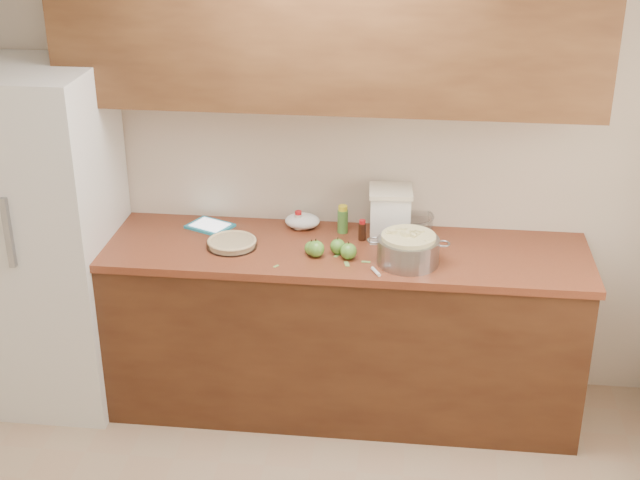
# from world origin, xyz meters

# --- Properties ---
(room_shell) EXTENTS (3.60, 3.60, 3.60)m
(room_shell) POSITION_xyz_m (0.00, 0.00, 1.30)
(room_shell) COLOR tan
(room_shell) RESTS_ON ground
(counter_run) EXTENTS (2.64, 0.68, 0.92)m
(counter_run) POSITION_xyz_m (0.00, 1.48, 0.46)
(counter_run) COLOR #4E2A16
(counter_run) RESTS_ON ground
(upper_cabinets) EXTENTS (2.60, 0.34, 0.70)m
(upper_cabinets) POSITION_xyz_m (0.00, 1.63, 1.95)
(upper_cabinets) COLOR brown
(upper_cabinets) RESTS_ON room_shell
(fridge) EXTENTS (0.70, 0.70, 1.80)m
(fridge) POSITION_xyz_m (-1.44, 1.44, 0.90)
(fridge) COLOR silver
(fridge) RESTS_ON ground
(pie) EXTENTS (0.25, 0.25, 0.04)m
(pie) POSITION_xyz_m (-0.45, 1.42, 0.94)
(pie) COLOR silver
(pie) RESTS_ON counter_run
(colander) EXTENTS (0.40, 0.30, 0.15)m
(colander) POSITION_xyz_m (0.42, 1.34, 0.99)
(colander) COLOR gray
(colander) RESTS_ON counter_run
(flour_canister) EXTENTS (0.23, 0.23, 0.26)m
(flour_canister) POSITION_xyz_m (0.32, 1.63, 1.05)
(flour_canister) COLOR white
(flour_canister) RESTS_ON counter_run
(tablet) EXTENTS (0.27, 0.24, 0.02)m
(tablet) POSITION_xyz_m (-0.62, 1.65, 0.93)
(tablet) COLOR #279BBE
(tablet) RESTS_ON counter_run
(paring_knife) EXTENTS (0.10, 0.16, 0.02)m
(paring_knife) POSITION_xyz_m (0.28, 1.22, 0.93)
(paring_knife) COLOR gray
(paring_knife) RESTS_ON counter_run
(lemon_bottle) EXTENTS (0.05, 0.05, 0.15)m
(lemon_bottle) POSITION_xyz_m (0.08, 1.67, 0.99)
(lemon_bottle) COLOR #4C8C38
(lemon_bottle) RESTS_ON counter_run
(cinnamon_shaker) EXTENTS (0.04, 0.04, 0.10)m
(cinnamon_shaker) POSITION_xyz_m (-0.15, 1.68, 0.97)
(cinnamon_shaker) COLOR beige
(cinnamon_shaker) RESTS_ON counter_run
(vanilla_bottle) EXTENTS (0.04, 0.04, 0.11)m
(vanilla_bottle) POSITION_xyz_m (0.18, 1.58, 0.97)
(vanilla_bottle) COLOR black
(vanilla_bottle) RESTS_ON counter_run
(mixing_bowl) EXTENTS (0.24, 0.24, 0.09)m
(mixing_bowl) POSITION_xyz_m (0.43, 1.73, 0.97)
(mixing_bowl) COLOR silver
(mixing_bowl) RESTS_ON counter_run
(paper_towel) EXTENTS (0.21, 0.18, 0.08)m
(paper_towel) POSITION_xyz_m (-0.14, 1.70, 0.96)
(paper_towel) COLOR white
(paper_towel) RESTS_ON counter_run
(apple_left) EXTENTS (0.07, 0.07, 0.08)m
(apple_left) POSITION_xyz_m (-0.05, 1.38, 0.96)
(apple_left) COLOR #559330
(apple_left) RESTS_ON counter_run
(apple_center) EXTENTS (0.08, 0.08, 0.09)m
(apple_center) POSITION_xyz_m (0.08, 1.41, 0.96)
(apple_center) COLOR #559330
(apple_center) RESTS_ON counter_run
(apple_front) EXTENTS (0.08, 0.08, 0.10)m
(apple_front) POSITION_xyz_m (-0.02, 1.36, 0.96)
(apple_front) COLOR #559330
(apple_front) RESTS_ON counter_run
(apple_extra) EXTENTS (0.08, 0.08, 0.09)m
(apple_extra) POSITION_xyz_m (0.14, 1.35, 0.96)
(apple_extra) COLOR #559330
(apple_extra) RESTS_ON counter_run
(peel_a) EXTENTS (0.04, 0.02, 0.00)m
(peel_a) POSITION_xyz_m (0.22, 1.33, 0.92)
(peel_a) COLOR #7BA650
(peel_a) RESTS_ON counter_run
(peel_b) EXTENTS (0.03, 0.05, 0.00)m
(peel_b) POSITION_xyz_m (0.08, 1.38, 0.92)
(peel_b) COLOR #7BA650
(peel_b) RESTS_ON counter_run
(peel_c) EXTENTS (0.03, 0.03, 0.00)m
(peel_c) POSITION_xyz_m (-0.20, 1.23, 0.92)
(peel_c) COLOR #7BA650
(peel_c) RESTS_ON counter_run
(peel_d) EXTENTS (0.03, 0.05, 0.00)m
(peel_d) POSITION_xyz_m (0.13, 1.29, 0.92)
(peel_d) COLOR #7BA650
(peel_d) RESTS_ON counter_run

